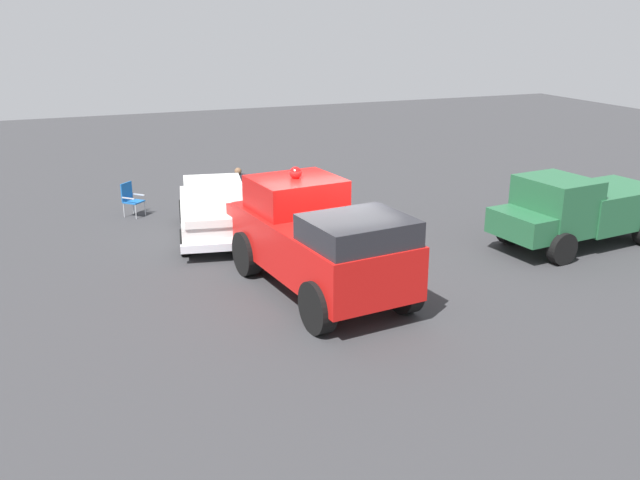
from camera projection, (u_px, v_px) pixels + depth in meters
name	position (u px, v px, depth m)	size (l,w,h in m)	color
ground_plane	(328.00, 286.00, 15.51)	(60.00, 60.00, 0.00)	#333335
vintage_fire_truck	(315.00, 237.00, 14.99)	(6.16, 2.92, 2.59)	black
classic_hot_rod	(214.00, 210.00, 18.72)	(4.62, 2.61, 1.46)	black
parked_pickup	(579.00, 209.00, 17.95)	(2.48, 4.98, 1.90)	black
lawn_chair_near_truck	(239.00, 189.00, 21.56)	(0.66, 0.66, 1.02)	#B7BABF
lawn_chair_by_car	(130.00, 197.00, 20.66)	(0.69, 0.69, 1.02)	#B7BABF
spectator_seated	(238.00, 187.00, 21.40)	(0.64, 0.57, 1.29)	#383842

